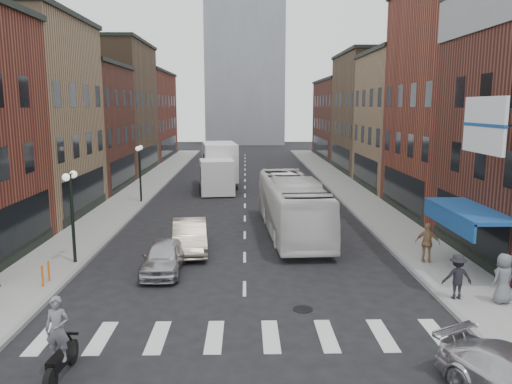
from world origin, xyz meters
TOP-DOWN VIEW (x-y plane):
  - ground at (0.00, 0.00)m, footprint 160.00×160.00m
  - sidewalk_left at (-8.50, 22.00)m, footprint 3.00×74.00m
  - sidewalk_right at (8.50, 22.00)m, footprint 3.00×74.00m
  - curb_left at (-7.00, 22.00)m, footprint 0.20×74.00m
  - curb_right at (7.00, 22.00)m, footprint 0.20×74.00m
  - crosswalk_stripes at (0.00, -3.00)m, footprint 12.00×2.20m
  - bldg_left_mid_b at (-14.99, 24.00)m, footprint 10.30×10.20m
  - bldg_left_far_a at (-14.99, 35.00)m, footprint 10.30×12.20m
  - bldg_left_far_b at (-14.99, 49.00)m, footprint 10.30×16.20m
  - bldg_right_mid_a at (15.00, 14.00)m, footprint 10.30×10.20m
  - bldg_right_mid_b at (14.99, 24.00)m, footprint 10.30×10.20m
  - bldg_right_far_a at (14.99, 35.00)m, footprint 10.30×12.20m
  - bldg_right_far_b at (14.99, 49.00)m, footprint 10.30×16.20m
  - awning_blue at (8.93, 2.50)m, footprint 1.80×5.00m
  - billboard_sign at (8.59, 0.50)m, footprint 1.52×3.00m
  - distant_tower at (0.00, 78.00)m, footprint 14.00×14.00m
  - streetlamp_near at (-7.40, 4.00)m, footprint 0.32×1.22m
  - streetlamp_far at (-7.40, 18.00)m, footprint 0.32×1.22m
  - bike_rack at (-7.60, 1.30)m, footprint 0.08×0.68m
  - box_truck at (-2.16, 24.12)m, footprint 3.35×8.91m
  - motorcycle_rider at (-4.64, -5.31)m, footprint 0.64×2.19m
  - transit_bus at (2.57, 9.36)m, footprint 3.26×11.29m
  - sedan_left_near at (-3.36, 3.00)m, footprint 1.58×3.94m
  - sedan_left_far at (-2.62, 6.00)m, footprint 2.06×4.66m
  - ped_right_a at (7.49, -0.50)m, footprint 1.06×0.56m
  - ped_right_b at (7.93, 3.63)m, footprint 1.14×0.83m
  - ped_right_c at (8.90, -0.92)m, footprint 1.00×0.82m

SIDE VIEW (x-z plane):
  - ground at x=0.00m, z-range 0.00..0.00m
  - curb_left at x=-7.00m, z-range -0.08..0.08m
  - curb_right at x=7.00m, z-range -0.08..0.08m
  - crosswalk_stripes at x=0.00m, z-range -0.01..0.01m
  - sidewalk_left at x=-8.50m, z-range 0.00..0.15m
  - sidewalk_right at x=8.50m, z-range 0.00..0.15m
  - bike_rack at x=-7.60m, z-range 0.15..0.95m
  - sedan_left_near at x=-3.36m, z-range 0.00..1.34m
  - sedan_left_far at x=-2.62m, z-range 0.00..1.49m
  - ped_right_a at x=7.49m, z-range 0.15..1.75m
  - ped_right_b at x=7.93m, z-range 0.15..1.90m
  - ped_right_c at x=8.90m, z-range 0.15..1.91m
  - motorcycle_rider at x=-4.64m, z-range -0.07..2.16m
  - transit_bus at x=2.57m, z-range 0.00..3.11m
  - box_truck at x=-2.16m, z-range -0.02..3.74m
  - awning_blue at x=8.93m, z-range 2.24..3.02m
  - streetlamp_near at x=-7.40m, z-range 0.86..4.97m
  - streetlamp_far at x=-7.40m, z-range 0.86..4.97m
  - bldg_right_far_b at x=14.99m, z-range 0.00..10.30m
  - bldg_left_mid_b at x=-14.99m, z-range 0.00..10.30m
  - bldg_left_far_b at x=-14.99m, z-range 0.00..11.30m
  - bldg_right_mid_b at x=14.99m, z-range 0.00..11.30m
  - billboard_sign at x=8.59m, z-range 4.28..7.98m
  - bldg_right_far_a at x=14.99m, z-range 0.00..12.30m
  - bldg_left_far_a at x=-14.99m, z-range 0.00..13.30m
  - bldg_right_mid_a at x=15.00m, z-range 0.00..14.30m
  - distant_tower at x=0.00m, z-range 0.00..50.00m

